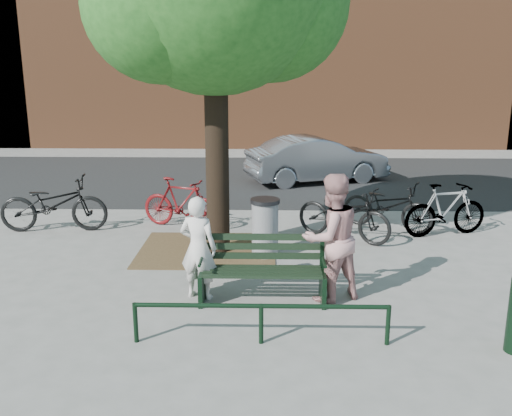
{
  "coord_description": "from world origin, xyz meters",
  "views": [
    {
      "loc": [
        0.08,
        -7.39,
        3.29
      ],
      "look_at": [
        -0.11,
        1.0,
        1.1
      ],
      "focal_mm": 40.0,
      "sensor_mm": 36.0,
      "label": 1
    }
  ],
  "objects_px": {
    "person_right": "(331,238)",
    "person_left": "(198,248)",
    "litter_bin": "(265,228)",
    "bicycle_c": "(344,214)",
    "park_bench": "(262,268)",
    "parked_car": "(317,159)"
  },
  "relations": [
    {
      "from": "parked_car",
      "to": "litter_bin",
      "type": "bearing_deg",
      "value": 148.12
    },
    {
      "from": "person_right",
      "to": "park_bench",
      "type": "bearing_deg",
      "value": -24.23
    },
    {
      "from": "park_bench",
      "to": "parked_car",
      "type": "height_order",
      "value": "parked_car"
    },
    {
      "from": "person_right",
      "to": "bicycle_c",
      "type": "xyz_separation_m",
      "value": [
        0.54,
        2.77,
        -0.4
      ]
    },
    {
      "from": "bicycle_c",
      "to": "parked_car",
      "type": "distance_m",
      "value": 5.18
    },
    {
      "from": "person_left",
      "to": "litter_bin",
      "type": "bearing_deg",
      "value": -100.86
    },
    {
      "from": "litter_bin",
      "to": "bicycle_c",
      "type": "bearing_deg",
      "value": 34.08
    },
    {
      "from": "park_bench",
      "to": "parked_car",
      "type": "bearing_deg",
      "value": 80.02
    },
    {
      "from": "person_left",
      "to": "person_right",
      "type": "relative_size",
      "value": 0.82
    },
    {
      "from": "bicycle_c",
      "to": "parked_car",
      "type": "relative_size",
      "value": 0.5
    },
    {
      "from": "person_right",
      "to": "person_left",
      "type": "bearing_deg",
      "value": -27.98
    },
    {
      "from": "park_bench",
      "to": "parked_car",
      "type": "xyz_separation_m",
      "value": [
        1.41,
        8.0,
        0.16
      ]
    },
    {
      "from": "person_left",
      "to": "person_right",
      "type": "distance_m",
      "value": 1.86
    },
    {
      "from": "litter_bin",
      "to": "bicycle_c",
      "type": "distance_m",
      "value": 1.77
    },
    {
      "from": "person_right",
      "to": "bicycle_c",
      "type": "height_order",
      "value": "person_right"
    },
    {
      "from": "park_bench",
      "to": "person_left",
      "type": "height_order",
      "value": "person_left"
    },
    {
      "from": "park_bench",
      "to": "litter_bin",
      "type": "relative_size",
      "value": 1.71
    },
    {
      "from": "person_left",
      "to": "parked_car",
      "type": "xyz_separation_m",
      "value": [
        2.31,
        7.93,
        -0.11
      ]
    },
    {
      "from": "litter_bin",
      "to": "parked_car",
      "type": "relative_size",
      "value": 0.26
    },
    {
      "from": "person_left",
      "to": "person_right",
      "type": "xyz_separation_m",
      "value": [
        1.85,
        -0.02,
        0.16
      ]
    },
    {
      "from": "person_right",
      "to": "litter_bin",
      "type": "height_order",
      "value": "person_right"
    },
    {
      "from": "park_bench",
      "to": "person_left",
      "type": "xyz_separation_m",
      "value": [
        -0.9,
        0.07,
        0.26
      ]
    }
  ]
}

